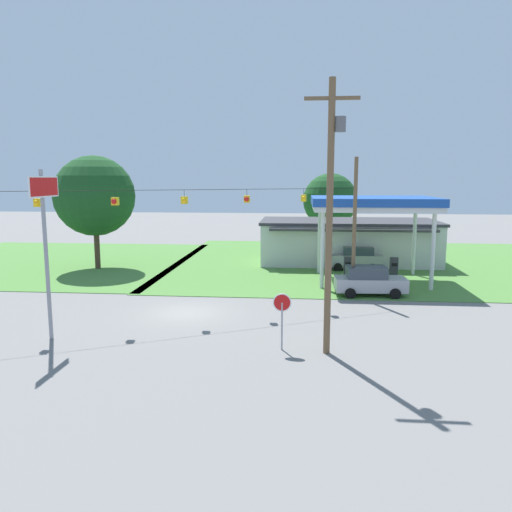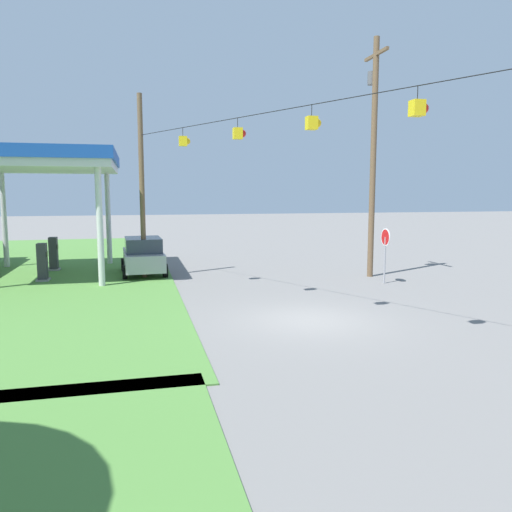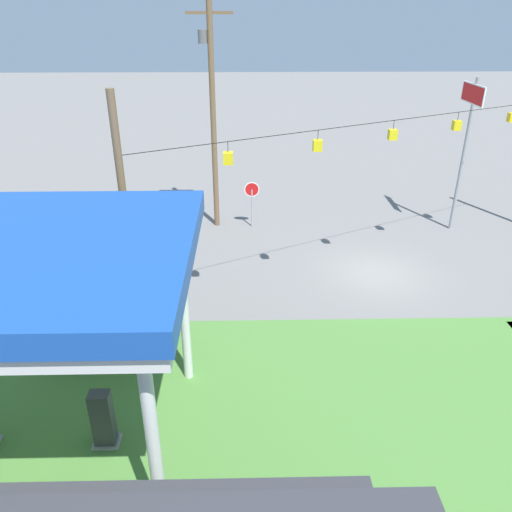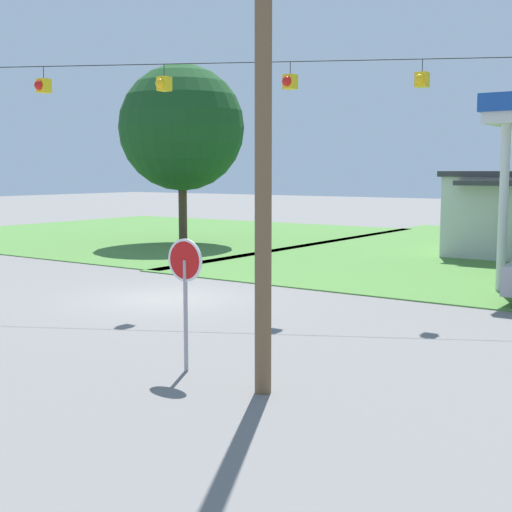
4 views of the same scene
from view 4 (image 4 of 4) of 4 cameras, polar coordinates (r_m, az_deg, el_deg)
ground_plane at (r=21.20m, az=-7.10°, el=-3.40°), size 160.00×160.00×0.00m
grass_verge_opposite_corner at (r=43.64m, az=-8.65°, el=1.82°), size 24.00×24.00×0.04m
stop_sign_roadside at (r=13.22m, az=-5.69°, el=-1.56°), size 0.80×0.08×2.50m
utility_pole_main at (r=11.97m, az=0.76°, el=19.06°), size 2.20×0.44×11.29m
signal_span_gantry at (r=20.89m, az=-7.32°, el=9.67°), size 19.36×10.24×8.66m
tree_west_verge at (r=37.35m, az=-5.96°, el=10.15°), size 6.45×6.45×9.18m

